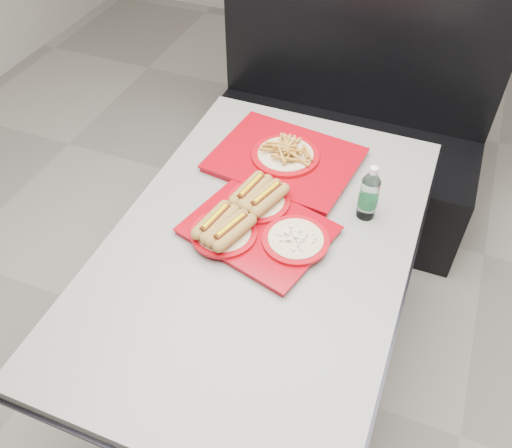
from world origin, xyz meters
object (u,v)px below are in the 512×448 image
at_px(tray_near, 255,222).
at_px(diner_table, 260,275).
at_px(tray_far, 285,157).
at_px(water_bottle, 369,195).
at_px(booth_bench, 341,135).

bearing_deg(tray_near, diner_table, -49.91).
height_order(tray_near, tray_far, tray_far).
height_order(diner_table, tray_near, tray_near).
relative_size(diner_table, water_bottle, 7.22).
bearing_deg(tray_near, booth_bench, 88.20).
xyz_separation_m(diner_table, tray_near, (-0.03, 0.04, 0.20)).
xyz_separation_m(tray_near, tray_far, (-0.02, 0.35, -0.01)).
relative_size(diner_table, tray_far, 2.65).
distance_m(diner_table, water_bottle, 0.44).
bearing_deg(booth_bench, tray_far, -94.38).
bearing_deg(booth_bench, tray_near, -91.80).
height_order(tray_far, water_bottle, water_bottle).
xyz_separation_m(booth_bench, water_bottle, (0.27, -0.86, 0.43)).
xyz_separation_m(diner_table, booth_bench, (0.00, 1.09, -0.18)).
distance_m(tray_far, water_bottle, 0.37).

